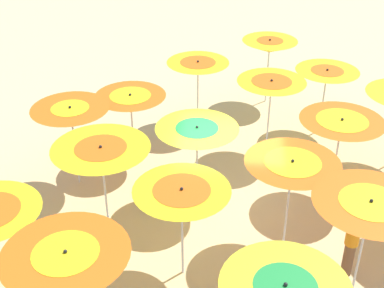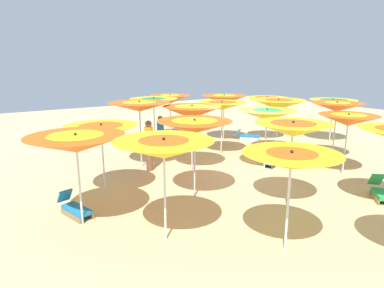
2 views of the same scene
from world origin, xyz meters
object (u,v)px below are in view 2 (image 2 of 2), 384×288
(beachgoer_0, at_px, (161,135))
(lounger_3, at_px, (75,208))
(beach_umbrella_2, at_px, (348,120))
(beach_umbrella_8, at_px, (278,104))
(beach_umbrella_14, at_px, (224,99))
(beach_umbrella_12, at_px, (192,112))
(beach_umbrella_18, at_px, (154,103))
(beach_umbrella_4, at_px, (333,103))
(beach_umbrella_10, at_px, (164,149))
(beach_umbrella_11, at_px, (195,127))
(lounger_1, at_px, (248,136))
(beach_umbrella_13, at_px, (222,106))
(beachgoer_1, at_px, (149,144))
(beach_umbrella_7, at_px, (267,115))
(lounger_2, at_px, (380,192))
(beach_umbrella_5, at_px, (291,161))
(beach_umbrella_17, at_px, (140,107))
(beach_umbrella_6, at_px, (293,130))
(beach_umbrella_16, at_px, (101,132))
(beach_umbrella_19, at_px, (170,99))
(beach_umbrella_3, at_px, (337,107))
(beach_umbrella_9, at_px, (267,101))
(lounger_0, at_px, (273,160))

(beachgoer_0, bearing_deg, lounger_3, 114.10)
(beach_umbrella_2, distance_m, lounger_3, 9.29)
(beach_umbrella_8, bearing_deg, beach_umbrella_2, 0.03)
(beach_umbrella_14, xyz_separation_m, beachgoer_0, (0.84, -4.09, -1.19))
(beach_umbrella_12, xyz_separation_m, beach_umbrella_18, (-3.60, 0.31, -0.03))
(beach_umbrella_4, xyz_separation_m, beach_umbrella_10, (3.99, -11.76, 0.16))
(beach_umbrella_10, bearing_deg, beach_umbrella_11, 131.64)
(beach_umbrella_12, bearing_deg, lounger_1, 116.62)
(beach_umbrella_8, xyz_separation_m, beach_umbrella_13, (-1.29, -2.01, -0.05))
(beach_umbrella_10, bearing_deg, beach_umbrella_8, 116.43)
(beach_umbrella_18, height_order, beachgoer_0, beach_umbrella_18)
(beach_umbrella_8, bearing_deg, beachgoer_1, -99.47)
(beach_umbrella_7, relative_size, beach_umbrella_12, 0.95)
(beach_umbrella_4, distance_m, lounger_2, 7.84)
(beach_umbrella_7, height_order, lounger_3, beach_umbrella_7)
(beach_umbrella_5, bearing_deg, beach_umbrella_17, 179.95)
(beach_umbrella_6, xyz_separation_m, beach_umbrella_12, (-4.24, -0.35, -0.02))
(beach_umbrella_7, distance_m, beach_umbrella_12, 2.69)
(beach_umbrella_7, distance_m, beachgoer_0, 4.63)
(beach_umbrella_16, bearing_deg, beach_umbrella_19, 136.10)
(beach_umbrella_7, relative_size, lounger_2, 2.11)
(beach_umbrella_16, distance_m, beach_umbrella_17, 2.90)
(beach_umbrella_12, distance_m, beachgoer_0, 2.68)
(beach_umbrella_6, relative_size, beachgoer_1, 1.29)
(beach_umbrella_19, bearing_deg, beach_umbrella_10, -30.43)
(beach_umbrella_3, xyz_separation_m, beach_umbrella_10, (1.88, -8.88, -0.06))
(beach_umbrella_11, xyz_separation_m, beach_umbrella_19, (-7.52, 3.49, -0.08))
(beach_umbrella_9, bearing_deg, beach_umbrella_2, -16.94)
(beach_umbrella_9, bearing_deg, beach_umbrella_18, -104.79)
(beach_umbrella_7, height_order, lounger_2, beach_umbrella_7)
(beach_umbrella_9, bearing_deg, beach_umbrella_16, -74.31)
(beach_umbrella_6, distance_m, lounger_2, 3.52)
(beach_umbrella_11, xyz_separation_m, beach_umbrella_17, (-3.60, -0.04, 0.18))
(beach_umbrella_4, relative_size, lounger_1, 1.88)
(beach_umbrella_8, bearing_deg, beach_umbrella_6, -43.86)
(lounger_0, height_order, lounger_1, lounger_1)
(beach_umbrella_6, bearing_deg, beach_umbrella_11, -140.05)
(beach_umbrella_11, bearing_deg, beach_umbrella_17, -179.44)
(beach_umbrella_11, bearing_deg, beach_umbrella_4, 103.03)
(beach_umbrella_19, distance_m, lounger_3, 9.82)
(beach_umbrella_3, distance_m, beach_umbrella_19, 8.12)
(lounger_1, bearing_deg, beach_umbrella_19, -176.78)
(beach_umbrella_6, relative_size, beach_umbrella_10, 1.02)
(beach_umbrella_4, bearing_deg, beach_umbrella_18, -113.36)
(beach_umbrella_3, height_order, beach_umbrella_12, beach_umbrella_12)
(beach_umbrella_5, height_order, beach_umbrella_11, beach_umbrella_11)
(beach_umbrella_3, distance_m, beach_umbrella_6, 5.68)
(beach_umbrella_8, xyz_separation_m, beachgoer_0, (-2.51, -4.33, -1.26))
(beach_umbrella_3, height_order, beach_umbrella_10, beach_umbrella_3)
(beach_umbrella_9, relative_size, beachgoer_0, 1.30)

